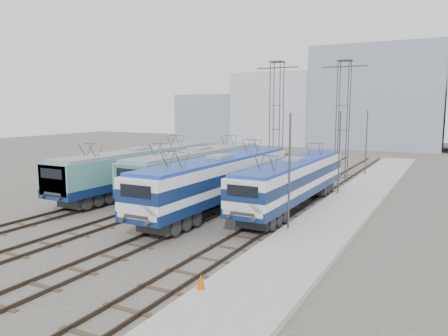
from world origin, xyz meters
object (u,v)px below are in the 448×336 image
mast_rear (366,144)px  locomotive_center_right (219,178)px  locomotive_far_right (293,179)px  safety_cone (201,281)px  catenary_tower_east (343,114)px  catenary_tower_west (276,114)px  mast_front (289,174)px  locomotive_far_left (138,167)px  locomotive_center_left (198,167)px  mast_mid (339,155)px

mast_rear → locomotive_center_right: bearing=-106.9°
locomotive_far_right → safety_cone: (1.75, -15.80, -1.61)m
catenary_tower_east → mast_rear: bearing=43.6°
catenary_tower_west → catenary_tower_east: 6.80m
mast_front → safety_cone: size_ratio=11.88×
locomotive_far_left → catenary_tower_west: bearing=65.3°
catenary_tower_west → mast_rear: bearing=24.9°
mast_rear → locomotive_far_right: bearing=-95.9°
locomotive_center_right → catenary_tower_east: catenary_tower_east is taller
locomotive_center_left → mast_mid: (10.85, 4.23, 1.22)m
locomotive_far_left → mast_front: mast_front is taller
locomotive_center_right → catenary_tower_west: size_ratio=1.54×
locomotive_far_right → catenary_tower_east: (-0.25, 15.90, 4.44)m
locomotive_center_right → catenary_tower_west: 17.53m
safety_cone → locomotive_far_left: bearing=135.4°
mast_front → locomotive_center_right: bearing=153.6°
locomotive_center_left → safety_cone: bearing=-58.4°
locomotive_center_right → mast_mid: bearing=54.3°
mast_front → catenary_tower_east: bearing=95.5°
locomotive_far_left → locomotive_center_right: size_ratio=0.99×
locomotive_center_left → mast_mid: size_ratio=2.62×
locomotive_far_right → mast_mid: bearing=72.6°
locomotive_center_right → mast_rear: bearing=73.1°
mast_front → mast_rear: (0.00, 24.00, 0.00)m
locomotive_center_right → locomotive_far_right: size_ratio=1.07×
locomotive_center_right → safety_cone: bearing=-64.1°
locomotive_center_right → mast_rear: 21.83m
locomotive_center_right → catenary_tower_east: (4.25, 18.85, 4.29)m
mast_rear → safety_cone: mast_rear is taller
locomotive_center_left → mast_rear: bearing=56.2°
locomotive_center_right → catenary_tower_east: bearing=77.3°
locomotive_center_left → locomotive_far_right: size_ratio=1.06×
mast_front → safety_cone: mast_front is taller
locomotive_far_left → mast_front: (15.35, -5.32, 1.22)m
catenary_tower_east → locomotive_far_left: bearing=-128.5°
locomotive_far_left → catenary_tower_east: catenary_tower_east is taller
locomotive_center_left → mast_front: 13.40m
mast_rear → safety_cone: 33.83m
catenary_tower_west → catenary_tower_east: (6.50, 2.00, 0.00)m
mast_front → safety_cone: (-0.10, -9.70, -2.91)m
mast_mid → safety_cone: size_ratio=11.88×
locomotive_far_left → catenary_tower_west: (6.75, 14.68, 4.36)m
catenary_tower_west → mast_mid: catenary_tower_west is taller
mast_front → mast_mid: (0.00, 12.00, 0.00)m
locomotive_center_left → safety_cone: (10.75, -17.47, -1.68)m
locomotive_center_left → mast_mid: bearing=21.3°
safety_cone → locomotive_far_right: bearing=96.3°
mast_front → safety_cone: bearing=-90.6°
locomotive_center_right → locomotive_far_right: bearing=33.3°
locomotive_center_left → mast_mid: 11.71m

